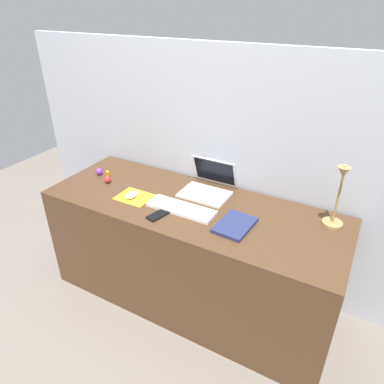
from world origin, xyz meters
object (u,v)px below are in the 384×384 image
at_px(toy_figurine_red, 108,180).
at_px(toy_figurine_orange, 108,174).
at_px(keyboard, 181,209).
at_px(notebook_pad, 235,225).
at_px(mouse, 132,195).
at_px(toy_figurine_purple, 99,172).
at_px(cell_phone, 158,215).
at_px(laptop, 209,184).
at_px(desk_lamp, 338,199).

height_order(toy_figurine_red, toy_figurine_orange, toy_figurine_orange).
bearing_deg(keyboard, notebook_pad, -0.89).
height_order(keyboard, mouse, mouse).
distance_m(keyboard, toy_figurine_purple, 0.75).
relative_size(notebook_pad, toy_figurine_orange, 4.77).
relative_size(cell_phone, toy_figurine_purple, 2.58).
xyz_separation_m(laptop, toy_figurine_red, (-0.64, -0.23, -0.03)).
bearing_deg(toy_figurine_purple, cell_phone, -20.22).
relative_size(desk_lamp, toy_figurine_orange, 7.75).
bearing_deg(toy_figurine_orange, notebook_pad, -7.28).
xyz_separation_m(cell_phone, toy_figurine_orange, (-0.57, 0.24, 0.02)).
bearing_deg(keyboard, desk_lamp, 16.55).
distance_m(toy_figurine_purple, toy_figurine_red, 0.15).
xyz_separation_m(cell_phone, toy_figurine_purple, (-0.65, 0.24, 0.02)).
height_order(desk_lamp, toy_figurine_orange, desk_lamp).
relative_size(desk_lamp, toy_figurine_red, 8.23).
bearing_deg(laptop, mouse, -140.67).
xyz_separation_m(keyboard, toy_figurine_red, (-0.60, 0.06, 0.01)).
relative_size(laptop, toy_figurine_red, 6.33).
xyz_separation_m(desk_lamp, toy_figurine_purple, (-1.53, -0.12, -0.16)).
distance_m(notebook_pad, toy_figurine_orange, 1.01).
relative_size(cell_phone, toy_figurine_orange, 2.54).
relative_size(laptop, notebook_pad, 1.25).
bearing_deg(toy_figurine_purple, keyboard, -9.29).
xyz_separation_m(laptop, keyboard, (-0.04, -0.28, -0.04)).
relative_size(laptop, desk_lamp, 0.77).
relative_size(keyboard, toy_figurine_orange, 8.14).
bearing_deg(keyboard, cell_phone, -125.26).
bearing_deg(desk_lamp, keyboard, -163.45).
bearing_deg(laptop, toy_figurine_red, -160.59).
distance_m(desk_lamp, toy_figurine_purple, 1.54).
relative_size(laptop, mouse, 3.12).
distance_m(cell_phone, toy_figurine_orange, 0.62).
bearing_deg(cell_phone, mouse, 174.10).
height_order(toy_figurine_purple, toy_figurine_orange, same).
relative_size(notebook_pad, toy_figurine_red, 5.06).
height_order(keyboard, desk_lamp, desk_lamp).
bearing_deg(toy_figurine_red, toy_figurine_orange, 129.63).
relative_size(mouse, toy_figurine_red, 2.03).
bearing_deg(toy_figurine_purple, toy_figurine_red, -25.83).
distance_m(desk_lamp, toy_figurine_red, 1.42).
distance_m(mouse, cell_phone, 0.27).
height_order(desk_lamp, notebook_pad, desk_lamp).
bearing_deg(toy_figurine_purple, notebook_pad, -6.66).
bearing_deg(toy_figurine_orange, laptop, 12.98).
xyz_separation_m(mouse, toy_figurine_purple, (-0.40, 0.15, 0.00)).
xyz_separation_m(laptop, toy_figurine_purple, (-0.78, -0.16, -0.03)).
bearing_deg(keyboard, toy_figurine_purple, 170.71).
distance_m(laptop, toy_figurine_orange, 0.72).
relative_size(toy_figurine_purple, toy_figurine_red, 1.05).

